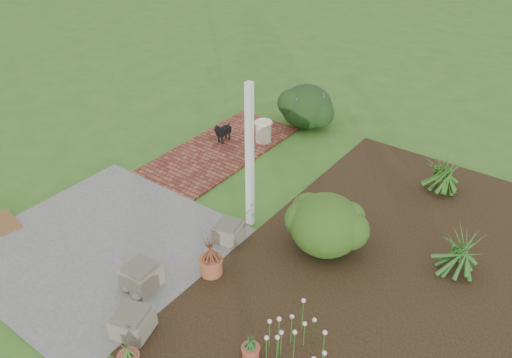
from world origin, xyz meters
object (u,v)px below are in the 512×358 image
Objects in this scene: stone_trough_near at (133,323)px; cream_ceramic_urn at (263,132)px; black_dog at (223,131)px; evergreen_shrub at (326,224)px.

stone_trough_near is 0.99× the size of cream_ceramic_urn.
black_dog is 0.44× the size of evergreen_shrub.
cream_ceramic_urn is at bearing 38.96° from black_dog.
cream_ceramic_urn is (-1.67, 5.14, 0.08)m from stone_trough_near.
stone_trough_near is 5.41m from cream_ceramic_urn.
evergreen_shrub is (2.80, -2.27, 0.24)m from cream_ceramic_urn.
black_dog reaches higher than stone_trough_near.
stone_trough_near is at bearing -111.38° from evergreen_shrub.
black_dog is at bearing 153.47° from evergreen_shrub.
cream_ceramic_urn is 3.61m from evergreen_shrub.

